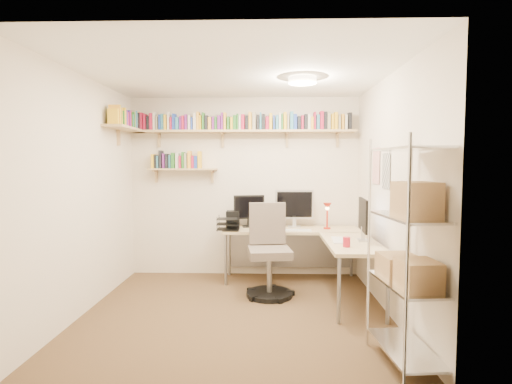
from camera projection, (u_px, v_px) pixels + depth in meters
ground at (236, 312)px, 4.24m from camera, size 3.20×3.20×0.00m
room_shell at (236, 166)px, 4.14m from camera, size 3.24×3.04×2.52m
wall_shelves at (214, 130)px, 5.41m from camera, size 3.12×1.09×0.80m
corner_desk at (296, 232)px, 5.12m from camera, size 1.88×1.80×1.22m
office_chair at (269, 257)px, 4.78m from camera, size 0.58×0.58×1.10m
wire_rack at (410, 245)px, 3.01m from camera, size 0.44×0.80×1.78m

